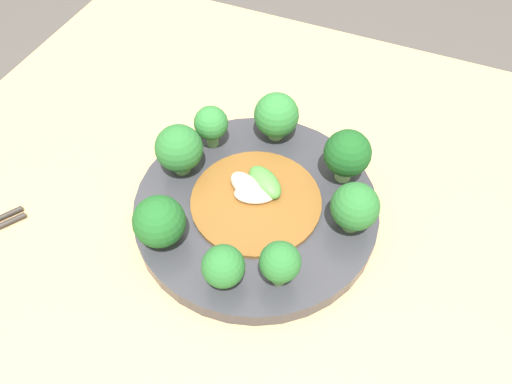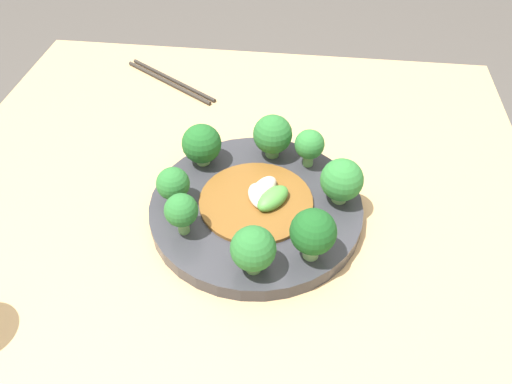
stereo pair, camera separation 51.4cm
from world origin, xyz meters
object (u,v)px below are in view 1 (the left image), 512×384
object	(u,v)px
broccoli_west	(223,267)
broccoli_east	(276,116)
broccoli_northwest	(159,222)
broccoli_southwest	(280,263)
broccoli_northeast	(211,124)
broccoli_southeast	(347,154)
stirfry_center	(256,195)
broccoli_north	(179,149)
broccoli_south	(355,207)
plate	(256,208)

from	to	relation	value
broccoli_west	broccoli_east	xyz separation A→B (m)	(0.22, 0.03, 0.00)
broccoli_northwest	broccoli_west	xyz separation A→B (m)	(-0.02, -0.09, -0.00)
broccoli_west	broccoli_southwest	bearing A→B (deg)	-65.19
broccoli_northeast	broccoli_southeast	bearing A→B (deg)	-86.10
broccoli_east	broccoli_southeast	size ratio (longest dim) A/B	0.92
broccoli_southeast	stirfry_center	xyz separation A→B (m)	(-0.07, 0.09, -0.04)
broccoli_northwest	broccoli_northeast	size ratio (longest dim) A/B	1.08
broccoli_north	broccoli_south	bearing A→B (deg)	-90.23
broccoli_west	broccoli_northeast	bearing A→B (deg)	29.64
broccoli_north	stirfry_center	world-z (taller)	broccoli_north
broccoli_north	broccoli_southeast	distance (m)	0.20
broccoli_west	stirfry_center	distance (m)	0.12
plate	broccoli_north	distance (m)	0.12
broccoli_southeast	stirfry_center	bearing A→B (deg)	130.28
broccoli_west	broccoli_southwest	world-z (taller)	broccoli_southwest
broccoli_northeast	stirfry_center	xyz separation A→B (m)	(-0.06, -0.09, -0.03)
plate	broccoli_southeast	distance (m)	0.13
broccoli_east	stirfry_center	xyz separation A→B (m)	(-0.11, -0.02, -0.03)
broccoli_north	broccoli_southeast	bearing A→B (deg)	-70.55
broccoli_south	broccoli_east	bearing A→B (deg)	52.45
plate	broccoli_northeast	bearing A→B (deg)	53.46
stirfry_center	broccoli_north	bearing A→B (deg)	86.68
broccoli_west	broccoli_east	world-z (taller)	broccoli_east
broccoli_south	stirfry_center	xyz separation A→B (m)	(-0.01, 0.11, -0.03)
plate	broccoli_north	bearing A→B (deg)	83.71
broccoli_northwest	broccoli_northeast	world-z (taller)	broccoli_northwest
broccoli_east	plate	bearing A→B (deg)	-170.12
plate	broccoli_northeast	distance (m)	0.12
broccoli_north	broccoli_northeast	bearing A→B (deg)	-15.86
broccoli_southwest	broccoli_northeast	xyz separation A→B (m)	(0.15, 0.15, -0.00)
plate	broccoli_northeast	xyz separation A→B (m)	(0.07, 0.09, 0.05)
broccoli_east	broccoli_southwest	bearing A→B (deg)	-157.43
broccoli_west	broccoli_southeast	distance (m)	0.20
broccoli_southwest	broccoli_north	bearing A→B (deg)	59.88
broccoli_northwest	broccoli_southwest	bearing A→B (deg)	-88.86
broccoli_southeast	stirfry_center	world-z (taller)	broccoli_southeast
broccoli_east	broccoli_southeast	distance (m)	0.11
broccoli_east	broccoli_north	bearing A→B (deg)	139.70
broccoli_west	broccoli_northeast	world-z (taller)	broccoli_northeast
broccoli_southeast	broccoli_west	bearing A→B (deg)	158.89
broccoli_north	broccoli_west	bearing A→B (deg)	-136.37
broccoli_west	stirfry_center	world-z (taller)	broccoli_west
broccoli_northwest	plate	bearing A→B (deg)	-40.31
broccoli_north	broccoli_northeast	distance (m)	0.06
plate	broccoli_northwest	world-z (taller)	broccoli_northwest
plate	broccoli_northeast	size ratio (longest dim) A/B	4.92
broccoli_northeast	broccoli_northwest	bearing A→B (deg)	-174.70
plate	broccoli_south	world-z (taller)	broccoli_south
plate	broccoli_northwest	distance (m)	0.12
broccoli_northeast	stirfry_center	world-z (taller)	broccoli_northeast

